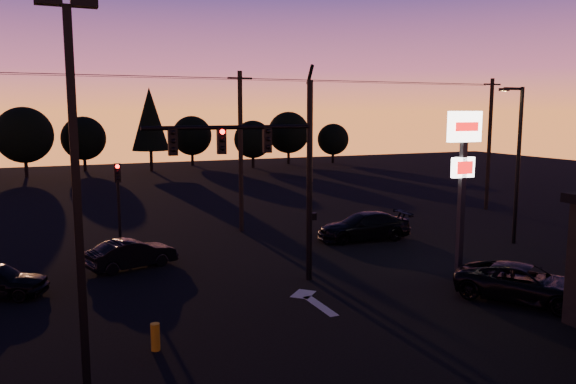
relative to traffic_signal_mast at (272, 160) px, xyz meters
name	(u,v)px	position (x,y,z in m)	size (l,w,h in m)	color
ground	(320,317)	(0.10, -3.99, -4.94)	(120.00, 120.00, 0.00)	black
lane_arrow	(312,300)	(0.60, -2.33, -4.93)	(1.20, 3.10, 0.01)	beige
traffic_signal_mast	(272,160)	(0.00, 0.00, 0.00)	(6.79, 0.52, 8.58)	black
secondary_signal	(118,195)	(-4.90, 7.49, -2.07)	(0.30, 0.31, 4.35)	black
parking_lot_light	(76,182)	(-7.40, -6.99, 0.33)	(1.25, 0.30, 9.14)	black
pylon_sign	(463,159)	(7.10, -2.49, -0.02)	(1.50, 0.28, 6.80)	black
streetlight	(517,158)	(14.01, 1.51, -0.52)	(1.55, 0.35, 8.00)	black
utility_pole_1	(241,151)	(2.10, 10.01, -0.34)	(1.40, 0.26, 9.00)	black
utility_pole_2	(489,144)	(20.10, 10.01, -0.34)	(1.40, 0.26, 9.00)	black
power_wires	(240,79)	(2.10, 10.01, 3.63)	(36.00, 1.22, 0.07)	black
bollard	(155,337)	(-5.39, -4.42, -4.54)	(0.27, 0.27, 0.80)	#A36C0B
tree_2	(24,135)	(-9.90, 44.01, -0.57)	(5.77, 5.78, 7.26)	black
tree_3	(84,138)	(-3.90, 48.01, -1.19)	(4.95, 4.95, 6.22)	black
tree_4	(150,119)	(3.10, 45.01, 0.99)	(4.18, 4.18, 9.50)	black
tree_5	(192,136)	(9.10, 50.01, -1.19)	(4.95, 4.95, 6.22)	black
tree_6	(253,139)	(15.10, 44.01, -1.50)	(4.54, 4.54, 5.71)	black
tree_7	(289,133)	(21.10, 47.01, -0.88)	(5.36, 5.36, 6.74)	black
tree_8	(333,139)	(27.10, 46.01, -1.82)	(4.12, 4.12, 5.19)	black
car_mid	(132,254)	(-4.77, 4.61, -4.30)	(1.34, 3.84, 1.27)	black
car_right	(364,226)	(7.37, 5.33, -4.21)	(2.04, 5.01, 1.45)	black
suv_parked	(524,283)	(7.57, -5.45, -4.28)	(2.19, 4.76, 1.32)	black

